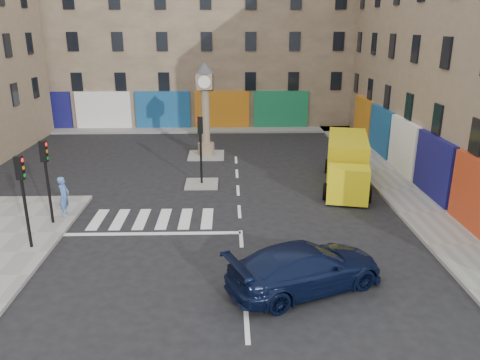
{
  "coord_description": "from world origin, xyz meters",
  "views": [
    {
      "loc": [
        -0.51,
        -16.67,
        8.45
      ],
      "look_at": [
        -0.0,
        2.77,
        2.0
      ],
      "focal_mm": 35.0,
      "sensor_mm": 36.0,
      "label": 1
    }
  ],
  "objects_px": {
    "traffic_light_left_far": "(46,169)",
    "traffic_light_island": "(201,139)",
    "navy_sedan": "(306,267)",
    "yellow_van": "(347,162)",
    "pedestrian_blue": "(64,196)",
    "traffic_light_left_near": "(22,188)",
    "clock_pillar": "(205,104)"
  },
  "relations": [
    {
      "from": "traffic_light_island",
      "to": "pedestrian_blue",
      "type": "xyz_separation_m",
      "value": [
        -6.0,
        -4.53,
        -1.52
      ]
    },
    {
      "from": "traffic_light_left_far",
      "to": "clock_pillar",
      "type": "xyz_separation_m",
      "value": [
        6.3,
        11.4,
        0.93
      ]
    },
    {
      "from": "navy_sedan",
      "to": "pedestrian_blue",
      "type": "height_order",
      "value": "pedestrian_blue"
    },
    {
      "from": "clock_pillar",
      "to": "pedestrian_blue",
      "type": "relative_size",
      "value": 3.33
    },
    {
      "from": "traffic_light_left_near",
      "to": "yellow_van",
      "type": "xyz_separation_m",
      "value": [
        14.35,
        7.75,
        -1.36
      ]
    },
    {
      "from": "traffic_light_left_near",
      "to": "clock_pillar",
      "type": "height_order",
      "value": "clock_pillar"
    },
    {
      "from": "traffic_light_left_near",
      "to": "traffic_light_left_far",
      "type": "relative_size",
      "value": 1.0
    },
    {
      "from": "traffic_light_left_near",
      "to": "navy_sedan",
      "type": "distance_m",
      "value": 10.94
    },
    {
      "from": "traffic_light_island",
      "to": "pedestrian_blue",
      "type": "relative_size",
      "value": 2.02
    },
    {
      "from": "clock_pillar",
      "to": "navy_sedan",
      "type": "xyz_separation_m",
      "value": [
        4.04,
        -16.87,
        -2.76
      ]
    },
    {
      "from": "traffic_light_island",
      "to": "yellow_van",
      "type": "relative_size",
      "value": 0.51
    },
    {
      "from": "traffic_light_island",
      "to": "navy_sedan",
      "type": "distance_m",
      "value": 11.74
    },
    {
      "from": "traffic_light_left_far",
      "to": "traffic_light_island",
      "type": "distance_m",
      "value": 8.3
    },
    {
      "from": "clock_pillar",
      "to": "navy_sedan",
      "type": "height_order",
      "value": "clock_pillar"
    },
    {
      "from": "navy_sedan",
      "to": "traffic_light_island",
      "type": "bearing_deg",
      "value": -3.11
    },
    {
      "from": "clock_pillar",
      "to": "pedestrian_blue",
      "type": "height_order",
      "value": "clock_pillar"
    },
    {
      "from": "traffic_light_left_near",
      "to": "traffic_light_island",
      "type": "relative_size",
      "value": 1.0
    },
    {
      "from": "traffic_light_left_near",
      "to": "pedestrian_blue",
      "type": "bearing_deg",
      "value": 84.75
    },
    {
      "from": "traffic_light_left_near",
      "to": "traffic_light_left_far",
      "type": "bearing_deg",
      "value": 90.0
    },
    {
      "from": "clock_pillar",
      "to": "traffic_light_island",
      "type": "bearing_deg",
      "value": -90.0
    },
    {
      "from": "traffic_light_left_near",
      "to": "clock_pillar",
      "type": "relative_size",
      "value": 0.61
    },
    {
      "from": "yellow_van",
      "to": "pedestrian_blue",
      "type": "height_order",
      "value": "yellow_van"
    },
    {
      "from": "traffic_light_left_far",
      "to": "traffic_light_island",
      "type": "relative_size",
      "value": 1.0
    },
    {
      "from": "navy_sedan",
      "to": "pedestrian_blue",
      "type": "bearing_deg",
      "value": 34.21
    },
    {
      "from": "traffic_light_left_far",
      "to": "navy_sedan",
      "type": "bearing_deg",
      "value": -27.9
    },
    {
      "from": "traffic_light_island",
      "to": "navy_sedan",
      "type": "height_order",
      "value": "traffic_light_island"
    },
    {
      "from": "traffic_light_left_far",
      "to": "traffic_light_island",
      "type": "xyz_separation_m",
      "value": [
        6.3,
        5.4,
        -0.03
      ]
    },
    {
      "from": "traffic_light_island",
      "to": "yellow_van",
      "type": "xyz_separation_m",
      "value": [
        8.05,
        -0.05,
        -1.33
      ]
    },
    {
      "from": "navy_sedan",
      "to": "yellow_van",
      "type": "relative_size",
      "value": 0.75
    },
    {
      "from": "traffic_light_left_far",
      "to": "yellow_van",
      "type": "relative_size",
      "value": 0.51
    },
    {
      "from": "traffic_light_left_near",
      "to": "traffic_light_island",
      "type": "bearing_deg",
      "value": 51.07
    },
    {
      "from": "yellow_van",
      "to": "traffic_light_island",
      "type": "bearing_deg",
      "value": -167.62
    }
  ]
}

